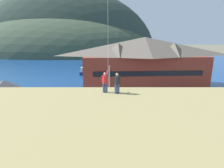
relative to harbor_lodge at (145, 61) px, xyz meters
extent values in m
plane|color=#66604C|center=(-8.71, -20.78, -6.06)|extent=(600.00, 600.00, 0.00)
cube|color=gray|center=(-8.71, -15.78, -6.01)|extent=(40.00, 20.00, 0.10)
cube|color=navy|center=(-8.71, 39.22, -6.05)|extent=(360.00, 84.00, 0.03)
ellipsoid|color=#3D4C38|center=(-55.31, 90.62, -6.06)|extent=(110.26, 67.30, 53.48)
ellipsoid|color=#3D4C38|center=(-42.78, 91.02, -6.06)|extent=(133.95, 74.66, 57.81)
ellipsoid|color=#2D3D33|center=(-40.99, 87.43, -6.06)|extent=(126.33, 47.64, 87.57)
ellipsoid|color=#3D4C38|center=(-39.50, 88.82, -6.06)|extent=(84.31, 63.44, 60.41)
cube|color=brown|center=(0.00, 0.07, -2.38)|extent=(27.78, 10.76, 7.37)
cube|color=black|center=(0.28, -4.50, -2.01)|extent=(23.14, 1.52, 1.10)
pyramid|color=#60564C|center=(0.00, 0.07, 3.35)|extent=(29.47, 11.76, 4.09)
pyramid|color=#60564C|center=(-6.03, -1.89, 2.76)|extent=(5.30, 5.30, 2.86)
pyramid|color=#60564C|center=(6.22, -1.13, 2.76)|extent=(5.30, 5.30, 2.86)
cube|color=#756B5B|center=(-23.77, -14.88, -4.43)|extent=(5.54, 5.32, 3.27)
pyramid|color=#47474C|center=(-23.77, -14.88, -1.89)|extent=(5.99, 5.85, 1.82)
cube|color=#474C56|center=(-9.05, 1.70, -4.50)|extent=(5.93, 5.40, 3.13)
pyramid|color=#47474C|center=(-9.05, 1.70, -2.14)|extent=(6.42, 5.92, 1.59)
cube|color=black|center=(-8.65, -0.57, -4.97)|extent=(1.09, 0.25, 2.19)
cube|color=#70604C|center=(-13.50, 13.21, -5.71)|extent=(3.20, 15.19, 0.70)
cube|color=navy|center=(-16.72, 16.04, -5.61)|extent=(2.35, 5.82, 0.90)
cube|color=navy|center=(-16.72, 16.04, -5.08)|extent=(2.28, 5.65, 0.16)
cube|color=silver|center=(-16.68, 15.61, -4.45)|extent=(1.43, 1.82, 1.10)
cube|color=slate|center=(3.61, -14.94, -5.24)|extent=(4.27, 1.96, 0.80)
cube|color=#5B5B5F|center=(3.76, -14.94, -4.49)|extent=(2.16, 1.68, 0.70)
cube|color=black|center=(3.76, -14.94, -4.53)|extent=(2.20, 1.71, 0.32)
cylinder|color=black|center=(2.21, -14.08, -5.64)|extent=(0.65, 0.24, 0.64)
cylinder|color=black|center=(2.28, -15.91, -5.64)|extent=(0.65, 0.24, 0.64)
cylinder|color=black|center=(4.94, -13.97, -5.64)|extent=(0.65, 0.24, 0.64)
cylinder|color=black|center=(5.01, -15.81, -5.64)|extent=(0.65, 0.24, 0.64)
cube|color=#236633|center=(-13.86, -19.68, -5.24)|extent=(4.24, 1.89, 0.80)
cube|color=#1E562B|center=(-13.71, -19.68, -4.49)|extent=(2.14, 1.65, 0.70)
cube|color=black|center=(-13.71, -19.68, -4.53)|extent=(2.18, 1.68, 0.32)
cylinder|color=black|center=(-15.24, -18.79, -5.64)|extent=(0.64, 0.23, 0.64)
cylinder|color=black|center=(-15.20, -20.63, -5.64)|extent=(0.64, 0.23, 0.64)
cylinder|color=black|center=(-12.51, -18.73, -5.64)|extent=(0.64, 0.23, 0.64)
cylinder|color=black|center=(-12.47, -20.57, -5.64)|extent=(0.64, 0.23, 0.64)
cube|color=#B28923|center=(-6.10, -13.19, -5.24)|extent=(4.35, 2.20, 0.80)
cube|color=olive|center=(-5.95, -13.21, -4.49)|extent=(2.24, 1.79, 0.70)
cube|color=black|center=(-5.95, -13.21, -4.53)|extent=(2.29, 1.83, 0.32)
cylinder|color=black|center=(-7.37, -12.15, -5.64)|extent=(0.66, 0.28, 0.64)
cylinder|color=black|center=(-7.55, -13.97, -5.64)|extent=(0.66, 0.28, 0.64)
cylinder|color=black|center=(-4.65, -12.41, -5.64)|extent=(0.66, 0.28, 0.64)
cylinder|color=black|center=(-4.83, -14.24, -5.64)|extent=(0.66, 0.28, 0.64)
cube|color=navy|center=(-20.60, -21.43, -5.24)|extent=(4.20, 1.80, 0.80)
cube|color=navy|center=(-20.45, -21.43, -4.49)|extent=(2.10, 1.60, 0.70)
cube|color=black|center=(-20.45, -21.43, -4.53)|extent=(2.14, 1.63, 0.32)
cylinder|color=black|center=(-19.24, -20.51, -5.64)|extent=(0.64, 0.22, 0.64)
cylinder|color=black|center=(-19.24, -22.34, -5.64)|extent=(0.64, 0.22, 0.64)
cube|color=red|center=(2.76, -20.01, -5.24)|extent=(4.22, 1.84, 0.80)
cube|color=#B11A15|center=(2.61, -20.01, -4.49)|extent=(2.11, 1.62, 0.70)
cube|color=black|center=(2.61, -20.01, -4.53)|extent=(2.16, 1.65, 0.32)
cylinder|color=black|center=(4.12, -20.94, -5.64)|extent=(0.64, 0.23, 0.64)
cylinder|color=black|center=(4.13, -19.10, -5.64)|extent=(0.64, 0.23, 0.64)
cylinder|color=black|center=(1.39, -20.92, -5.64)|extent=(0.64, 0.23, 0.64)
cylinder|color=black|center=(1.40, -19.08, -5.64)|extent=(0.64, 0.23, 0.64)
cube|color=black|center=(-1.72, -21.42, -5.24)|extent=(4.23, 1.87, 0.80)
cube|color=black|center=(-1.87, -21.42, -4.49)|extent=(2.13, 1.64, 0.70)
cube|color=black|center=(-1.87, -21.42, -4.53)|extent=(2.17, 1.67, 0.32)
cylinder|color=black|center=(-0.37, -22.36, -5.64)|extent=(0.64, 0.23, 0.64)
cylinder|color=black|center=(-0.34, -20.53, -5.64)|extent=(0.64, 0.23, 0.64)
cylinder|color=black|center=(-3.10, -22.32, -5.64)|extent=(0.64, 0.23, 0.64)
cylinder|color=black|center=(-3.07, -20.48, -5.64)|extent=(0.64, 0.23, 0.64)
cube|color=red|center=(-8.13, -20.73, -5.24)|extent=(4.26, 1.94, 0.80)
cube|color=#B11A15|center=(-7.98, -20.74, -4.49)|extent=(2.15, 1.67, 0.70)
cube|color=black|center=(-7.98, -20.74, -4.53)|extent=(2.19, 1.70, 0.32)
cylinder|color=black|center=(-9.47, -19.77, -5.64)|extent=(0.65, 0.24, 0.64)
cylinder|color=black|center=(-9.53, -21.61, -5.64)|extent=(0.65, 0.24, 0.64)
cylinder|color=black|center=(-6.74, -19.86, -5.64)|extent=(0.65, 0.24, 0.64)
cylinder|color=black|center=(-6.80, -21.70, -5.64)|extent=(0.65, 0.24, 0.64)
cylinder|color=#ADADB2|center=(-7.85, -10.28, -2.76)|extent=(0.16, 0.16, 6.41)
cube|color=#4C4C51|center=(-7.85, -9.93, 0.34)|extent=(0.24, 0.70, 0.20)
cylinder|color=#384770|center=(-8.09, -26.54, 1.05)|extent=(0.20, 0.20, 0.82)
cylinder|color=#384770|center=(-7.87, -26.55, 1.05)|extent=(0.20, 0.20, 0.82)
cylinder|color=red|center=(-7.98, -26.54, 1.78)|extent=(0.40, 0.40, 0.64)
sphere|color=tan|center=(-7.98, -26.54, 2.26)|extent=(0.24, 0.24, 0.24)
cylinder|color=red|center=(-7.79, -26.37, 2.28)|extent=(0.13, 0.56, 0.43)
cylinder|color=red|center=(-8.20, -26.54, 1.85)|extent=(0.11, 0.11, 0.60)
cylinder|color=#384770|center=(-7.07, -26.84, 1.05)|extent=(0.20, 0.20, 0.82)
cylinder|color=#384770|center=(-6.85, -26.81, 1.05)|extent=(0.20, 0.20, 0.82)
cylinder|color=#232328|center=(-6.96, -26.83, 1.78)|extent=(0.40, 0.40, 0.64)
sphere|color=tan|center=(-6.96, -26.83, 2.26)|extent=(0.24, 0.24, 0.24)
cylinder|color=#232328|center=(-7.18, -26.86, 1.85)|extent=(0.11, 0.11, 0.60)
cylinder|color=#232328|center=(-6.75, -26.79, 1.85)|extent=(0.11, 0.11, 0.60)
cylinder|color=silver|center=(-7.78, -22.85, 7.49)|extent=(0.13, 6.91, 13.69)
camera|label=1|loc=(-7.39, -41.45, 5.19)|focal=29.05mm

